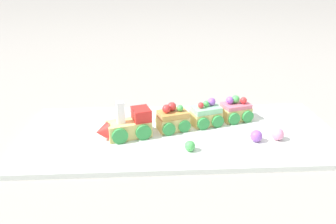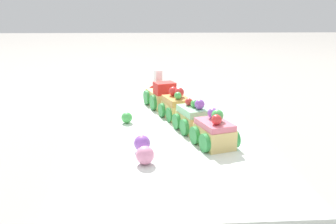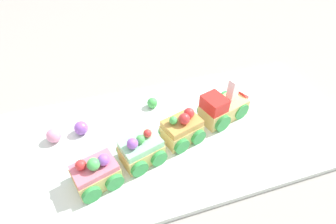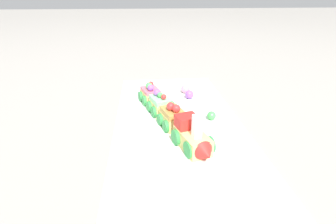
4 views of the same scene
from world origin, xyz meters
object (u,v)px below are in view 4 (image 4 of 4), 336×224
object	(u,v)px
cake_car_mint	(160,105)
gumball_green	(211,116)
gumball_pink	(185,89)
cake_car_caramel	(173,118)
gumball_purple	(189,95)
cake_car_strawberry	(151,95)
cake_train_locomotive	(194,139)

from	to	relation	value
cake_car_mint	gumball_green	distance (m)	0.15
gumball_pink	gumball_green	world-z (taller)	gumball_pink
gumball_pink	cake_car_caramel	bearing A→B (deg)	-16.14
gumball_pink	gumball_purple	distance (m)	0.05
gumball_pink	gumball_purple	size ratio (longest dim) A/B	1.04
cake_car_mint	cake_car_strawberry	size ratio (longest dim) A/B	1.00
cake_train_locomotive	cake_car_mint	xyz separation A→B (m)	(-0.20, -0.06, -0.00)
cake_train_locomotive	gumball_purple	xyz separation A→B (m)	(-0.31, 0.04, -0.01)
gumball_green	cake_car_mint	bearing A→B (deg)	-112.66
cake_train_locomotive	gumball_green	distance (m)	0.16
cake_car_strawberry	gumball_purple	distance (m)	0.13
gumball_purple	cake_train_locomotive	bearing A→B (deg)	-7.78
cake_car_caramel	gumball_green	distance (m)	0.12
cake_train_locomotive	gumball_pink	distance (m)	0.36
cake_car_strawberry	cake_car_caramel	bearing A→B (deg)	0.04
cake_train_locomotive	gumball_pink	size ratio (longest dim) A/B	4.71
cake_car_strawberry	gumball_pink	size ratio (longest dim) A/B	3.01
cake_train_locomotive	cake_car_strawberry	world-z (taller)	cake_train_locomotive
cake_train_locomotive	gumball_pink	xyz separation A→B (m)	(-0.36, 0.04, -0.01)
cake_train_locomotive	gumball_purple	world-z (taller)	cake_train_locomotive
cake_car_caramel	gumball_purple	bearing A→B (deg)	141.54
cake_car_caramel	cake_car_mint	world-z (taller)	cake_car_caramel
cake_car_mint	cake_car_strawberry	bearing A→B (deg)	-179.92
cake_car_caramel	gumball_pink	bearing A→B (deg)	147.07
gumball_green	cake_car_caramel	bearing A→B (deg)	-74.39
gumball_purple	gumball_green	xyz separation A→B (m)	(0.16, 0.04, -0.00)
gumball_purple	cake_car_caramel	bearing A→B (deg)	-21.67
cake_car_mint	cake_car_strawberry	world-z (taller)	cake_car_mint
cake_car_caramel	cake_car_mint	distance (m)	0.09
cake_car_strawberry	gumball_purple	size ratio (longest dim) A/B	3.12
cake_car_strawberry	cake_car_mint	bearing A→B (deg)	0.08
cake_car_mint	gumball_green	xyz separation A→B (m)	(0.06, 0.14, -0.01)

